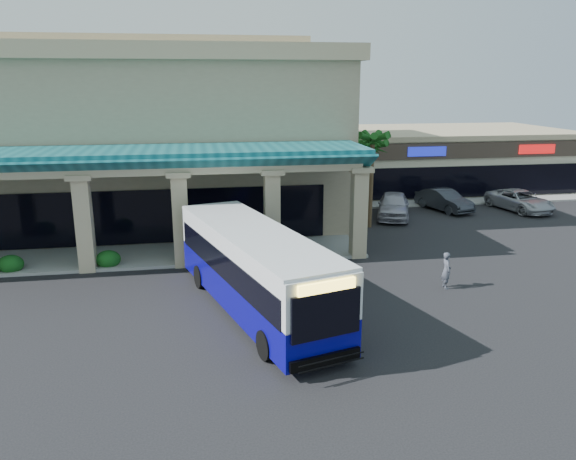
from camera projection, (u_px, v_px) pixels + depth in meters
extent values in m
plane|color=black|center=(254.00, 301.00, 23.47)|extent=(110.00, 110.00, 0.00)
imported|color=#424854|center=(446.00, 270.00, 24.77)|extent=(0.43, 0.62, 1.65)
imported|color=#A7A5B2|center=(393.00, 205.00, 37.52)|extent=(3.68, 5.41, 1.71)
imported|color=#2A2D33|center=(444.00, 200.00, 39.65)|extent=(2.93, 4.83, 1.50)
imported|color=#ACACB3|center=(520.00, 200.00, 39.67)|extent=(3.34, 5.58, 1.45)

